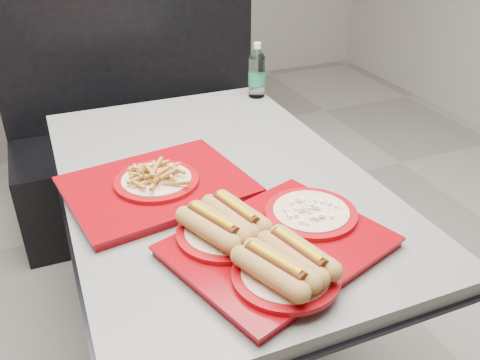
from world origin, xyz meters
name	(u,v)px	position (x,y,z in m)	size (l,w,h in m)	color
ground	(219,344)	(0.00, 0.00, 0.00)	(6.00, 6.00, 0.00)	gray
diner_table	(215,219)	(0.00, 0.00, 0.58)	(0.92, 1.42, 0.75)	black
booth_bench	(144,138)	(0.00, 1.09, 0.40)	(1.30, 0.57, 1.35)	black
tray_near	(272,241)	(0.00, -0.42, 0.79)	(0.60, 0.53, 0.11)	maroon
tray_far	(157,183)	(-0.19, -0.03, 0.78)	(0.56, 0.47, 0.10)	maroon
water_bottle	(257,74)	(0.41, 0.58, 0.85)	(0.07, 0.07, 0.23)	silver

